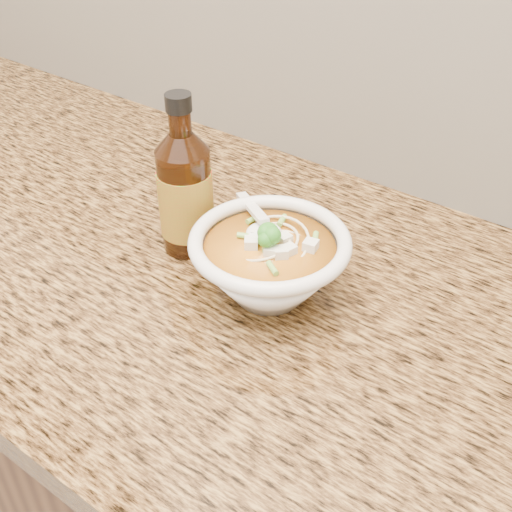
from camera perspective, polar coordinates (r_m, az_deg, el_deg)
The scene contains 4 objects.
cabinet at distance 1.18m, azimuth -1.39°, elevation -19.45°, with size 4.00×0.65×0.86m, color black.
counter_slab at distance 0.84m, azimuth -1.84°, elevation -2.30°, with size 4.00×0.68×0.04m, color olive.
soup_bowl at distance 0.77m, azimuth 1.20°, elevation -0.78°, with size 0.20×0.19×0.11m.
hot_sauce_bottle at distance 0.83m, azimuth -6.30°, elevation 5.55°, with size 0.08×0.08×0.22m.
Camera 1 is at (0.41, 1.16, 1.41)m, focal length 45.00 mm.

